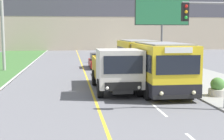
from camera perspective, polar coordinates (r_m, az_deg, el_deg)
apartment_block_background at (r=65.97m, az=-6.70°, el=12.01°), size 80.00×8.04×18.93m
city_bus at (r=21.11m, az=6.70°, el=1.29°), size 2.70×11.76×2.95m
dump_truck at (r=18.18m, az=0.91°, el=-0.16°), size 2.51×7.00×2.61m
car_distant at (r=31.25m, az=-2.50°, el=1.65°), size 1.80×4.30×1.45m
utility_pole_far at (r=30.62m, az=-19.43°, el=8.81°), size 1.80×0.28×9.43m
traffic_light_mast at (r=14.66m, az=18.11°, el=5.80°), size 2.28×0.32×5.22m
billboard_large at (r=37.21m, az=9.16°, el=10.06°), size 6.48×0.24×7.35m
planter_round_near at (r=18.06m, az=18.70°, el=-3.11°), size 0.95×0.95×1.02m
planter_round_second at (r=21.50m, az=14.20°, el=-1.30°), size 1.02×1.02×1.10m
planter_round_third at (r=25.02m, az=10.72°, el=-0.08°), size 1.01×1.01×1.10m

